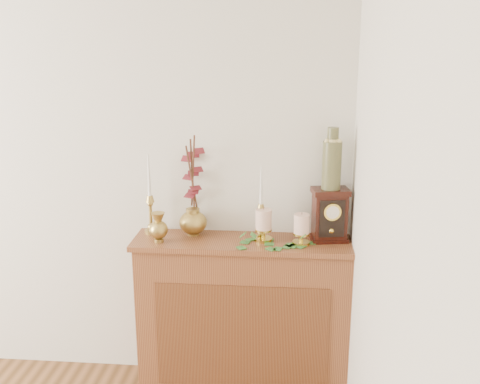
# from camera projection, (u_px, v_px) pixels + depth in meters

# --- Properties ---
(console_shelf) EXTENTS (1.24, 0.34, 0.93)m
(console_shelf) POSITION_uv_depth(u_px,v_px,m) (243.00, 320.00, 3.27)
(console_shelf) COLOR brown
(console_shelf) RESTS_ON ground
(candlestick_left) EXTENTS (0.08, 0.08, 0.46)m
(candlestick_left) POSITION_uv_depth(u_px,v_px,m) (150.00, 208.00, 3.21)
(candlestick_left) COLOR tan
(candlestick_left) RESTS_ON console_shelf
(candlestick_center) EXTENTS (0.07, 0.07, 0.42)m
(candlestick_center) POSITION_uv_depth(u_px,v_px,m) (261.00, 216.00, 3.12)
(candlestick_center) COLOR tan
(candlestick_center) RESTS_ON console_shelf
(bud_vase) EXTENTS (0.10, 0.10, 0.17)m
(bud_vase) POSITION_uv_depth(u_px,v_px,m) (158.00, 228.00, 3.09)
(bud_vase) COLOR tan
(bud_vase) RESTS_ON console_shelf
(ginger_jar) EXTENTS (0.24, 0.26, 0.59)m
(ginger_jar) POSITION_uv_depth(u_px,v_px,m) (193.00, 188.00, 3.19)
(ginger_jar) COLOR tan
(ginger_jar) RESTS_ON console_shelf
(pillar_candle_left) EXTENTS (0.10, 0.10, 0.19)m
(pillar_candle_left) POSITION_uv_depth(u_px,v_px,m) (264.00, 223.00, 3.10)
(pillar_candle_left) COLOR gold
(pillar_candle_left) RESTS_ON console_shelf
(pillar_candle_right) EXTENTS (0.09, 0.09, 0.18)m
(pillar_candle_right) POSITION_uv_depth(u_px,v_px,m) (301.00, 228.00, 3.04)
(pillar_candle_right) COLOR gold
(pillar_candle_right) RESTS_ON console_shelf
(ivy_garland) EXTENTS (0.48, 0.18, 0.08)m
(ivy_garland) POSITION_uv_depth(u_px,v_px,m) (277.00, 243.00, 3.05)
(ivy_garland) COLOR #2F6928
(ivy_garland) RESTS_ON console_shelf
(mantel_clock) EXTENTS (0.22, 0.17, 0.30)m
(mantel_clock) POSITION_uv_depth(u_px,v_px,m) (330.00, 215.00, 3.09)
(mantel_clock) COLOR black
(mantel_clock) RESTS_ON console_shelf
(ceramic_vase) EXTENTS (0.10, 0.10, 0.34)m
(ceramic_vase) POSITION_uv_depth(u_px,v_px,m) (332.00, 162.00, 3.02)
(ceramic_vase) COLOR #1B3729
(ceramic_vase) RESTS_ON mantel_clock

